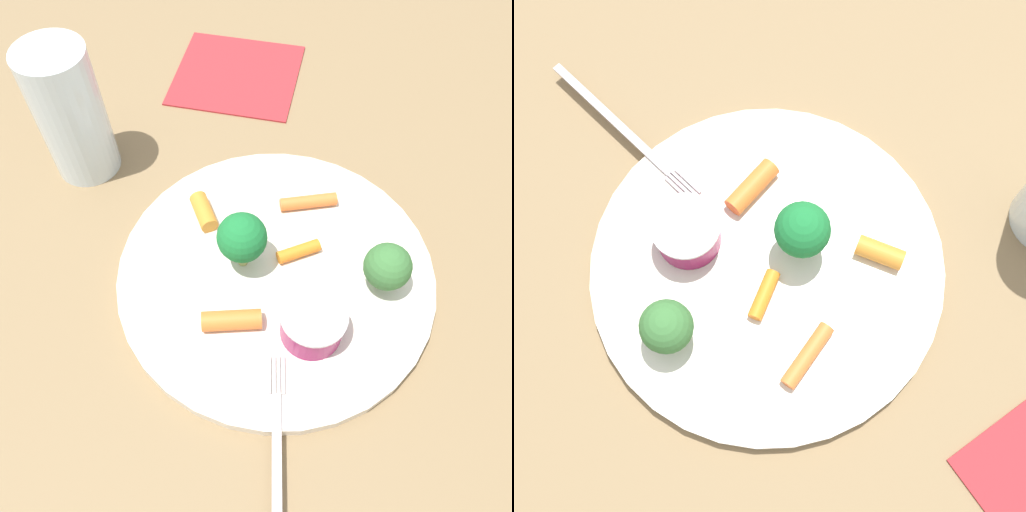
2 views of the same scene
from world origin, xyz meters
TOP-DOWN VIEW (x-y plane):
  - ground_plane at (0.00, 0.00)m, footprint 2.40×2.40m
  - plate at (0.00, 0.00)m, footprint 0.26×0.26m
  - sauce_cup at (-0.05, -0.04)m, footprint 0.05×0.05m
  - broccoli_floret_0 at (0.01, -0.09)m, footprint 0.04×0.04m
  - broccoli_floret_1 at (-0.00, 0.03)m, footprint 0.04×0.04m
  - carrot_stick_0 at (-0.06, 0.02)m, footprint 0.03×0.05m
  - carrot_stick_1 at (0.07, -0.01)m, footprint 0.03×0.05m
  - carrot_stick_2 at (0.04, 0.07)m, footprint 0.04×0.03m
  - carrot_stick_3 at (0.02, -0.01)m, footprint 0.03×0.04m
  - fork at (-0.15, -0.04)m, footprint 0.16×0.05m
  - drinking_glass at (0.07, 0.21)m, footprint 0.06×0.06m
  - napkin at (0.24, 0.11)m, footprint 0.14×0.14m

SIDE VIEW (x-z plane):
  - ground_plane at x=0.00m, z-range 0.00..0.00m
  - napkin at x=0.24m, z-range 0.00..0.00m
  - plate at x=0.00m, z-range 0.00..0.01m
  - fork at x=-0.15m, z-range 0.01..0.01m
  - carrot_stick_3 at x=0.02m, z-range 0.01..0.02m
  - carrot_stick_1 at x=0.07m, z-range 0.01..0.02m
  - carrot_stick_2 at x=0.04m, z-range 0.01..0.03m
  - carrot_stick_0 at x=-0.06m, z-range 0.01..0.03m
  - sauce_cup at x=-0.05m, z-range 0.01..0.04m
  - broccoli_floret_0 at x=0.01m, z-range 0.02..0.06m
  - broccoli_floret_1 at x=0.00m, z-range 0.02..0.08m
  - drinking_glass at x=0.07m, z-range 0.00..0.13m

